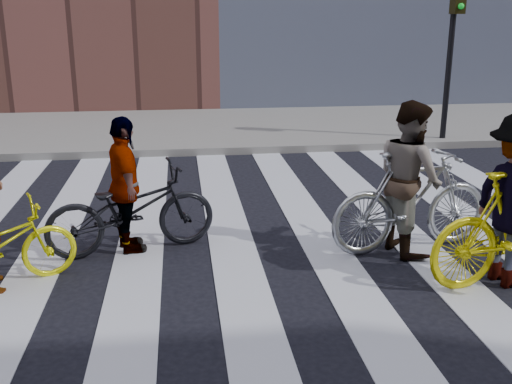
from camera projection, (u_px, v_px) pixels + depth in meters
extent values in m
plane|color=black|center=(280.00, 250.00, 7.08)|extent=(100.00, 100.00, 0.00)
cube|color=gray|center=(228.00, 128.00, 14.19)|extent=(100.00, 5.00, 0.15)
cube|color=silver|center=(40.00, 262.00, 6.75)|extent=(0.55, 10.00, 0.01)
cube|color=silver|center=(139.00, 257.00, 6.88)|extent=(0.55, 10.00, 0.01)
cube|color=silver|center=(234.00, 252.00, 7.01)|extent=(0.55, 10.00, 0.01)
cube|color=silver|center=(326.00, 248.00, 7.15)|extent=(0.55, 10.00, 0.01)
cube|color=silver|center=(414.00, 243.00, 7.28)|extent=(0.55, 10.00, 0.01)
cube|color=silver|center=(499.00, 239.00, 7.42)|extent=(0.55, 10.00, 0.01)
cylinder|color=black|center=(449.00, 68.00, 12.29)|extent=(0.12, 0.12, 3.20)
sphere|color=#0CCC26|center=(461.00, 6.00, 11.65)|extent=(0.12, 0.12, 0.12)
imported|color=#AFB4B9|center=(412.00, 201.00, 6.95)|extent=(2.08, 0.90, 1.21)
imported|color=black|center=(131.00, 209.00, 6.93)|extent=(2.07, 1.15, 1.03)
imported|color=slate|center=(409.00, 178.00, 6.86)|extent=(0.81, 0.96, 1.77)
imported|color=slate|center=(125.00, 186.00, 6.84)|extent=(0.61, 1.01, 1.60)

